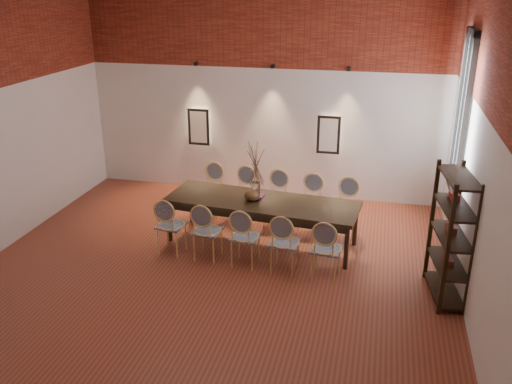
% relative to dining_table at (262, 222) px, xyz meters
% --- Properties ---
extents(floor, '(7.00, 7.00, 0.02)m').
position_rel_dining_table_xyz_m(floor, '(-0.49, -1.23, -0.39)').
color(floor, brown).
rests_on(floor, ground).
extents(wall_back, '(7.00, 0.10, 4.00)m').
position_rel_dining_table_xyz_m(wall_back, '(-0.49, 2.32, 1.62)').
color(wall_back, silver).
rests_on(wall_back, ground).
extents(wall_front, '(7.00, 0.10, 4.00)m').
position_rel_dining_table_xyz_m(wall_front, '(-0.49, -4.78, 1.62)').
color(wall_front, silver).
rests_on(wall_front, ground).
extents(wall_right, '(0.10, 7.00, 4.00)m').
position_rel_dining_table_xyz_m(wall_right, '(3.06, -1.23, 1.62)').
color(wall_right, silver).
rests_on(wall_right, ground).
extents(brick_band_back, '(7.00, 0.02, 1.50)m').
position_rel_dining_table_xyz_m(brick_band_back, '(-0.49, 2.25, 2.88)').
color(brick_band_back, maroon).
rests_on(brick_band_back, ground).
extents(brick_band_front, '(7.00, 0.02, 1.50)m').
position_rel_dining_table_xyz_m(brick_band_front, '(-0.49, -4.71, 2.88)').
color(brick_band_front, maroon).
rests_on(brick_band_front, ground).
extents(brick_band_right, '(0.02, 7.00, 1.50)m').
position_rel_dining_table_xyz_m(brick_band_right, '(2.99, -1.23, 2.88)').
color(brick_band_right, maroon).
rests_on(brick_band_right, ground).
extents(niche_left, '(0.36, 0.06, 0.66)m').
position_rel_dining_table_xyz_m(niche_left, '(-1.79, 2.22, 0.93)').
color(niche_left, '#FFEAC6').
rests_on(niche_left, wall_back).
extents(niche_right, '(0.36, 0.06, 0.66)m').
position_rel_dining_table_xyz_m(niche_right, '(0.81, 2.22, 0.93)').
color(niche_right, '#FFEAC6').
rests_on(niche_right, wall_back).
extents(spot_fixture_left, '(0.08, 0.10, 0.08)m').
position_rel_dining_table_xyz_m(spot_fixture_left, '(-1.79, 2.19, 2.17)').
color(spot_fixture_left, black).
rests_on(spot_fixture_left, wall_back).
extents(spot_fixture_mid, '(0.08, 0.10, 0.08)m').
position_rel_dining_table_xyz_m(spot_fixture_mid, '(-0.29, 2.19, 2.17)').
color(spot_fixture_mid, black).
rests_on(spot_fixture_mid, wall_back).
extents(spot_fixture_right, '(0.08, 0.10, 0.08)m').
position_rel_dining_table_xyz_m(spot_fixture_right, '(1.11, 2.19, 2.17)').
color(spot_fixture_right, black).
rests_on(spot_fixture_right, wall_back).
extents(window_glass, '(0.02, 0.78, 2.38)m').
position_rel_dining_table_xyz_m(window_glass, '(2.97, 0.77, 1.77)').
color(window_glass, silver).
rests_on(window_glass, wall_right).
extents(window_frame, '(0.08, 0.90, 2.50)m').
position_rel_dining_table_xyz_m(window_frame, '(2.95, 0.77, 1.77)').
color(window_frame, black).
rests_on(window_frame, wall_right).
extents(window_mullion, '(0.06, 0.06, 2.40)m').
position_rel_dining_table_xyz_m(window_mullion, '(2.95, 0.77, 1.77)').
color(window_mullion, black).
rests_on(window_mullion, wall_right).
extents(dining_table, '(3.17, 1.29, 0.75)m').
position_rel_dining_table_xyz_m(dining_table, '(0.00, 0.00, 0.00)').
color(dining_table, '#312414').
rests_on(dining_table, floor).
extents(chair_near_a, '(0.48, 0.48, 0.94)m').
position_rel_dining_table_xyz_m(chair_near_a, '(-1.30, -0.65, 0.09)').
color(chair_near_a, '#E6C170').
rests_on(chair_near_a, floor).
extents(chair_near_b, '(0.48, 0.48, 0.94)m').
position_rel_dining_table_xyz_m(chair_near_b, '(-0.69, -0.71, 0.09)').
color(chair_near_b, '#E6C170').
rests_on(chair_near_b, floor).
extents(chair_near_c, '(0.48, 0.48, 0.94)m').
position_rel_dining_table_xyz_m(chair_near_c, '(-0.08, -0.77, 0.09)').
color(chair_near_c, '#E6C170').
rests_on(chair_near_c, floor).
extents(chair_near_d, '(0.48, 0.48, 0.94)m').
position_rel_dining_table_xyz_m(chair_near_d, '(0.54, -0.83, 0.09)').
color(chair_near_d, '#E6C170').
rests_on(chair_near_d, floor).
extents(chair_near_e, '(0.48, 0.48, 0.94)m').
position_rel_dining_table_xyz_m(chair_near_e, '(1.15, -0.89, 0.09)').
color(chair_near_e, '#E6C170').
rests_on(chair_near_e, floor).
extents(chair_far_a, '(0.48, 0.48, 0.94)m').
position_rel_dining_table_xyz_m(chair_far_a, '(-1.15, 0.89, 0.09)').
color(chair_far_a, '#E6C170').
rests_on(chair_far_a, floor).
extents(chair_far_b, '(0.48, 0.48, 0.94)m').
position_rel_dining_table_xyz_m(chair_far_b, '(-0.54, 0.83, 0.09)').
color(chair_far_b, '#E6C170').
rests_on(chair_far_b, floor).
extents(chair_far_c, '(0.48, 0.48, 0.94)m').
position_rel_dining_table_xyz_m(chair_far_c, '(0.08, 0.77, 0.09)').
color(chair_far_c, '#E6C170').
rests_on(chair_far_c, floor).
extents(chair_far_d, '(0.48, 0.48, 0.94)m').
position_rel_dining_table_xyz_m(chair_far_d, '(0.69, 0.71, 0.09)').
color(chair_far_d, '#E6C170').
rests_on(chair_far_d, floor).
extents(chair_far_e, '(0.48, 0.48, 0.94)m').
position_rel_dining_table_xyz_m(chair_far_e, '(1.30, 0.65, 0.09)').
color(chair_far_e, '#E6C170').
rests_on(chair_far_e, floor).
extents(vase, '(0.14, 0.14, 0.30)m').
position_rel_dining_table_xyz_m(vase, '(-0.10, 0.01, 0.53)').
color(vase, silver).
rests_on(vase, dining_table).
extents(dried_branches, '(0.50, 0.50, 0.70)m').
position_rel_dining_table_xyz_m(dried_branches, '(-0.10, 0.01, 0.98)').
color(dried_branches, brown).
rests_on(dried_branches, vase).
extents(bowl, '(0.24, 0.24, 0.18)m').
position_rel_dining_table_xyz_m(bowl, '(-0.16, -0.03, 0.46)').
color(bowl, brown).
rests_on(bowl, dining_table).
extents(book, '(0.28, 0.20, 0.03)m').
position_rel_dining_table_xyz_m(book, '(-0.14, 0.15, 0.39)').
color(book, '#952463').
rests_on(book, dining_table).
extents(shelving_rack, '(0.51, 1.04, 1.80)m').
position_rel_dining_table_xyz_m(shelving_rack, '(2.79, -0.98, 0.53)').
color(shelving_rack, black).
rests_on(shelving_rack, floor).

